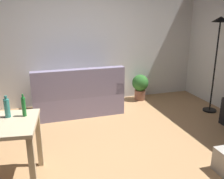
{
  "coord_description": "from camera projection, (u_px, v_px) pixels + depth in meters",
  "views": [
    {
      "loc": [
        -1.0,
        -2.96,
        1.88
      ],
      "look_at": [
        0.1,
        0.5,
        0.75
      ],
      "focal_mm": 40.01,
      "sensor_mm": 36.0,
      "label": 1
    }
  ],
  "objects": [
    {
      "name": "potted_plant",
      "position": [
        140.0,
        85.0,
        5.52
      ],
      "size": [
        0.36,
        0.36,
        0.57
      ],
      "color": "brown",
      "rests_on": "ground_plane"
    },
    {
      "name": "torchiere_lamp",
      "position": [
        218.0,
        39.0,
        4.55
      ],
      "size": [
        0.32,
        0.32,
        1.81
      ],
      "color": "black",
      "rests_on": "ground_plane"
    },
    {
      "name": "bottle_green",
      "position": [
        24.0,
        107.0,
        2.78
      ],
      "size": [
        0.05,
        0.05,
        0.26
      ],
      "color": "#1E722D",
      "rests_on": "desk"
    },
    {
      "name": "ground_plane",
      "position": [
        116.0,
        151.0,
        3.55
      ],
      "size": [
        5.2,
        4.4,
        0.02
      ],
      "primitive_type": "cube",
      "color": "tan"
    },
    {
      "name": "bottle_tall",
      "position": [
        7.0,
        108.0,
        2.75
      ],
      "size": [
        0.06,
        0.06,
        0.25
      ],
      "color": "teal",
      "rests_on": "desk"
    },
    {
      "name": "wall_rear",
      "position": [
        83.0,
        39.0,
        5.15
      ],
      "size": [
        5.2,
        0.1,
        2.7
      ],
      "primitive_type": "cube",
      "color": "white",
      "rests_on": "ground_plane"
    },
    {
      "name": "couch",
      "position": [
        77.0,
        97.0,
        4.82
      ],
      "size": [
        1.67,
        0.84,
        0.92
      ],
      "rotation": [
        0.0,
        0.0,
        3.14
      ],
      "color": "gray",
      "rests_on": "ground_plane"
    }
  ]
}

